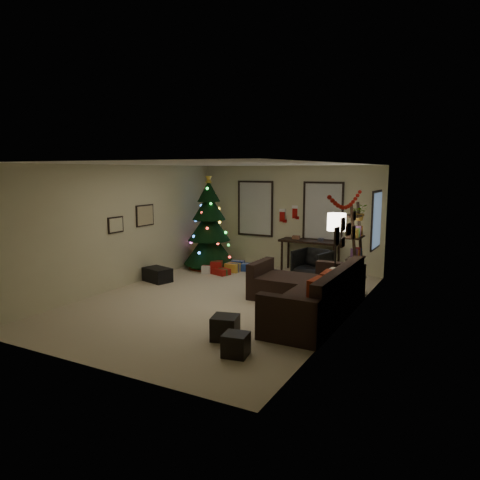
# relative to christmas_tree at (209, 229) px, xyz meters

# --- Properties ---
(floor) EXTENTS (7.00, 7.00, 0.00)m
(floor) POSITION_rel_christmas_tree_xyz_m (1.83, -2.49, -1.04)
(floor) COLOR beige
(floor) RESTS_ON ground
(ceiling) EXTENTS (7.00, 7.00, 0.00)m
(ceiling) POSITION_rel_christmas_tree_xyz_m (1.83, -2.49, 1.66)
(ceiling) COLOR white
(ceiling) RESTS_ON floor
(wall_back) EXTENTS (5.00, 0.00, 5.00)m
(wall_back) POSITION_rel_christmas_tree_xyz_m (1.83, 1.01, 0.31)
(wall_back) COLOR beige
(wall_back) RESTS_ON floor
(wall_front) EXTENTS (5.00, 0.00, 5.00)m
(wall_front) POSITION_rel_christmas_tree_xyz_m (1.83, -5.99, 0.31)
(wall_front) COLOR beige
(wall_front) RESTS_ON floor
(wall_left) EXTENTS (0.00, 7.00, 7.00)m
(wall_left) POSITION_rel_christmas_tree_xyz_m (-0.67, -2.49, 0.31)
(wall_left) COLOR beige
(wall_left) RESTS_ON floor
(wall_right) EXTENTS (0.00, 7.00, 7.00)m
(wall_right) POSITION_rel_christmas_tree_xyz_m (4.33, -2.49, 0.31)
(wall_right) COLOR beige
(wall_right) RESTS_ON floor
(window_back_left) EXTENTS (1.05, 0.06, 1.50)m
(window_back_left) POSITION_rel_christmas_tree_xyz_m (0.88, 0.98, 0.51)
(window_back_left) COLOR #728CB2
(window_back_left) RESTS_ON wall_back
(window_back_right) EXTENTS (1.05, 0.06, 1.50)m
(window_back_right) POSITION_rel_christmas_tree_xyz_m (2.78, 0.98, 0.51)
(window_back_right) COLOR #728CB2
(window_back_right) RESTS_ON wall_back
(window_right_wall) EXTENTS (0.06, 0.90, 1.30)m
(window_right_wall) POSITION_rel_christmas_tree_xyz_m (4.30, 0.06, 0.46)
(window_right_wall) COLOR #728CB2
(window_right_wall) RESTS_ON wall_right
(christmas_tree) EXTENTS (1.36, 1.36, 2.52)m
(christmas_tree) POSITION_rel_christmas_tree_xyz_m (0.00, 0.00, 0.00)
(christmas_tree) COLOR black
(christmas_tree) RESTS_ON floor
(presents) EXTENTS (1.50, 1.02, 0.30)m
(presents) POSITION_rel_christmas_tree_xyz_m (0.46, -0.19, -0.93)
(presents) COLOR gold
(presents) RESTS_ON floor
(sofa) EXTENTS (2.10, 3.04, 0.92)m
(sofa) POSITION_rel_christmas_tree_xyz_m (3.64, -2.38, -0.74)
(sofa) COLOR black
(sofa) RESTS_ON floor
(pillow_red_a) EXTENTS (0.15, 0.46, 0.46)m
(pillow_red_a) POSITION_rel_christmas_tree_xyz_m (4.04, -3.26, -0.40)
(pillow_red_a) COLOR maroon
(pillow_red_a) RESTS_ON sofa
(pillow_red_b) EXTENTS (0.14, 0.45, 0.45)m
(pillow_red_b) POSITION_rel_christmas_tree_xyz_m (4.04, -2.68, -0.40)
(pillow_red_b) COLOR maroon
(pillow_red_b) RESTS_ON sofa
(pillow_cream) EXTENTS (0.13, 0.43, 0.43)m
(pillow_cream) POSITION_rel_christmas_tree_xyz_m (4.04, -2.40, -0.41)
(pillow_cream) COLOR beige
(pillow_cream) RESTS_ON sofa
(ottoman_near) EXTENTS (0.47, 0.47, 0.37)m
(ottoman_near) POSITION_rel_christmas_tree_xyz_m (2.95, -4.28, -0.86)
(ottoman_near) COLOR black
(ottoman_near) RESTS_ON floor
(ottoman_far) EXTENTS (0.39, 0.39, 0.32)m
(ottoman_far) POSITION_rel_christmas_tree_xyz_m (3.39, -4.76, -0.88)
(ottoman_far) COLOR black
(ottoman_far) RESTS_ON floor
(desk) EXTENTS (1.54, 0.55, 0.83)m
(desk) POSITION_rel_christmas_tree_xyz_m (2.55, 0.73, -0.31)
(desk) COLOR black
(desk) RESTS_ON floor
(desk_chair) EXTENTS (0.83, 0.79, 0.72)m
(desk_chair) POSITION_rel_christmas_tree_xyz_m (2.84, 0.08, -0.68)
(desk_chair) COLOR black
(desk_chair) RESTS_ON floor
(bookshelf) EXTENTS (0.30, 0.57, 1.94)m
(bookshelf) POSITION_rel_christmas_tree_xyz_m (4.13, -0.98, -0.10)
(bookshelf) COLOR black
(bookshelf) RESTS_ON floor
(potted_plant) EXTENTS (0.47, 0.43, 0.44)m
(potted_plant) POSITION_rel_christmas_tree_xyz_m (4.13, -0.81, 0.74)
(potted_plant) COLOR #4C4C4C
(potted_plant) RESTS_ON bookshelf
(floor_lamp) EXTENTS (0.37, 0.37, 1.74)m
(floor_lamp) POSITION_rel_christmas_tree_xyz_m (3.78, -1.27, 0.41)
(floor_lamp) COLOR black
(floor_lamp) RESTS_ON floor
(art_map) EXTENTS (0.04, 0.60, 0.50)m
(art_map) POSITION_rel_christmas_tree_xyz_m (-0.65, -1.79, 0.49)
(art_map) COLOR black
(art_map) RESTS_ON wall_left
(art_abstract) EXTENTS (0.04, 0.45, 0.35)m
(art_abstract) POSITION_rel_christmas_tree_xyz_m (-0.65, -2.76, 0.37)
(art_abstract) COLOR black
(art_abstract) RESTS_ON wall_left
(gallery) EXTENTS (0.03, 1.25, 0.54)m
(gallery) POSITION_rel_christmas_tree_xyz_m (4.31, -2.56, 0.53)
(gallery) COLOR black
(gallery) RESTS_ON wall_right
(garland) EXTENTS (0.08, 1.90, 0.30)m
(garland) POSITION_rel_christmas_tree_xyz_m (4.28, -2.50, 1.04)
(garland) COLOR #A5140C
(garland) RESTS_ON wall_right
(stocking_left) EXTENTS (0.20, 0.05, 0.36)m
(stocking_left) POSITION_rel_christmas_tree_xyz_m (1.69, 0.96, 0.36)
(stocking_left) COLOR #990F0C
(stocking_left) RESTS_ON wall_back
(stocking_right) EXTENTS (0.20, 0.05, 0.36)m
(stocking_right) POSITION_rel_christmas_tree_xyz_m (2.02, 1.03, 0.46)
(stocking_right) COLOR #990F0C
(stocking_right) RESTS_ON wall_back
(storage_bin) EXTENTS (0.74, 0.59, 0.32)m
(storage_bin) POSITION_rel_christmas_tree_xyz_m (-0.28, -1.85, -0.88)
(storage_bin) COLOR black
(storage_bin) RESTS_ON floor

